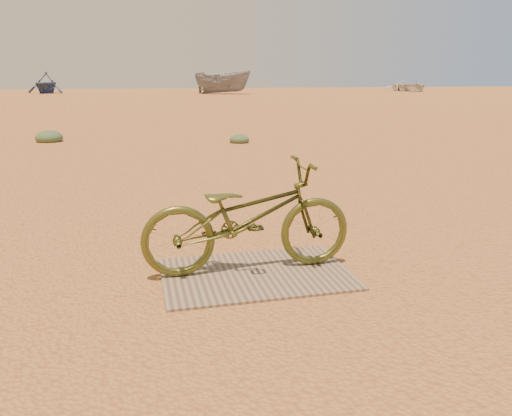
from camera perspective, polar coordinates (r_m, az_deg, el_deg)
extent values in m
plane|color=#BE8042|center=(4.72, 3.27, -5.81)|extent=(120.00, 120.00, 0.00)
cube|color=#887659|center=(4.34, 0.00, -7.54)|extent=(1.61, 1.07, 0.02)
imported|color=#4A501D|center=(4.26, -0.93, -1.04)|extent=(1.82, 0.64, 0.96)
imported|color=navy|center=(50.55, -22.91, 13.07)|extent=(4.03, 4.38, 1.93)
imported|color=gray|center=(45.47, -3.86, 14.14)|extent=(5.49, 4.25, 2.01)
imported|color=silver|center=(55.21, 17.15, 13.21)|extent=(3.89, 5.39, 1.10)
ellipsoid|color=#486642|center=(14.04, -22.53, 7.02)|extent=(0.68, 0.68, 0.37)
ellipsoid|color=#486642|center=(12.78, -1.92, 7.47)|extent=(0.50, 0.50, 0.28)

